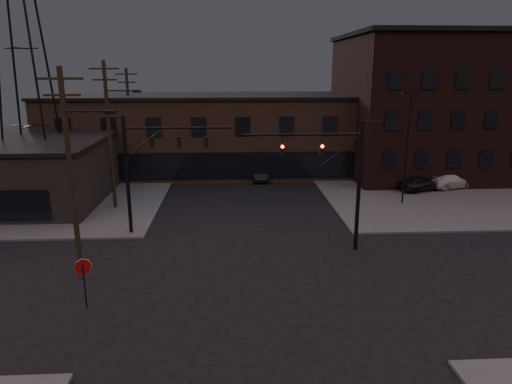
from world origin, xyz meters
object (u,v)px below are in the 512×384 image
traffic_signal_near (341,172)px  traffic_signal_far (146,162)px  parked_car_lot_a (421,183)px  car_crossing (259,173)px  parked_car_lot_b (451,181)px  stop_sign (83,272)px

traffic_signal_near → traffic_signal_far: 12.57m
parked_car_lot_a → car_crossing: parked_car_lot_a is taller
traffic_signal_far → parked_car_lot_b: bearing=22.1°
traffic_signal_far → parked_car_lot_b: size_ratio=1.67×
traffic_signal_far → parked_car_lot_b: 28.42m
car_crossing → traffic_signal_near: bearing=-82.5°
stop_sign → parked_car_lot_a: (24.01, 19.64, -0.98)m
traffic_signal_far → parked_car_lot_a: size_ratio=1.90×
stop_sign → car_crossing: stop_sign is taller
stop_sign → parked_car_lot_b: 34.21m
car_crossing → parked_car_lot_a: bearing=-25.3°
parked_car_lot_b → car_crossing: parked_car_lot_b is taller
traffic_signal_far → parked_car_lot_b: traffic_signal_far is taller
stop_sign → car_crossing: 27.14m
parked_car_lot_b → car_crossing: size_ratio=1.10×
parked_car_lot_a → traffic_signal_near: bearing=122.1°
parked_car_lot_a → stop_sign: bearing=110.4°
traffic_signal_near → traffic_signal_far: bearing=163.8°
traffic_signal_near → parked_car_lot_a: traffic_signal_near is taller
traffic_signal_near → stop_sign: (-13.36, -6.49, -3.09)m
parked_car_lot_b → parked_car_lot_a: bearing=88.4°
traffic_signal_near → parked_car_lot_a: (10.65, 13.16, -4.06)m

